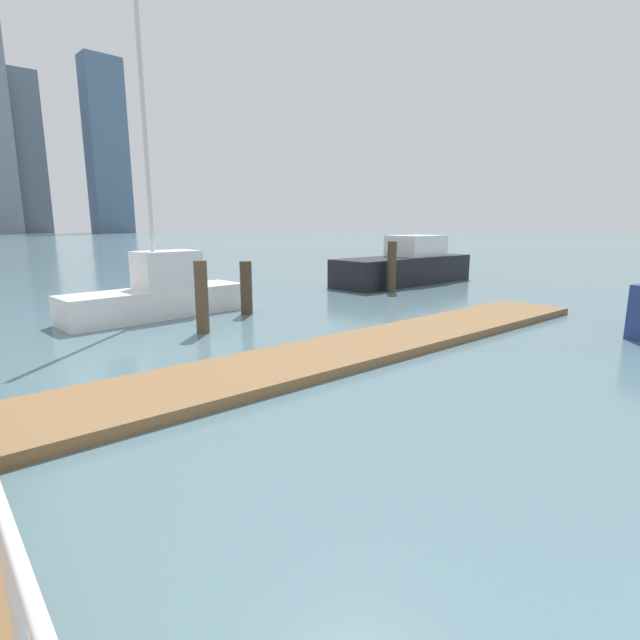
# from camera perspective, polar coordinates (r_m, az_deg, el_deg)

# --- Properties ---
(ground_plane) EXTENTS (300.00, 300.00, 0.00)m
(ground_plane) POSITION_cam_1_polar(r_m,az_deg,el_deg) (18.01, -29.38, 1.54)
(ground_plane) COLOR slate
(floating_dock) EXTENTS (14.82, 2.00, 0.18)m
(floating_dock) POSITION_cam_1_polar(r_m,az_deg,el_deg) (10.25, 5.98, -3.00)
(floating_dock) COLOR olive
(floating_dock) RESTS_ON ground_plane
(dock_piling_0) EXTENTS (0.35, 0.35, 1.56)m
(dock_piling_0) POSITION_cam_1_polar(r_m,az_deg,el_deg) (14.22, -8.81, 3.81)
(dock_piling_0) COLOR #473826
(dock_piling_0) RESTS_ON ground_plane
(dock_piling_1) EXTENTS (0.32, 0.32, 1.77)m
(dock_piling_1) POSITION_cam_1_polar(r_m,az_deg,el_deg) (11.93, -13.95, 2.66)
(dock_piling_1) COLOR brown
(dock_piling_1) RESTS_ON ground_plane
(dock_piling_2) EXTENTS (0.35, 0.35, 1.97)m
(dock_piling_2) POSITION_cam_1_polar(r_m,az_deg,el_deg) (18.92, 8.56, 6.30)
(dock_piling_2) COLOR #473826
(dock_piling_2) RESTS_ON ground_plane
(moored_boat_0) EXTENTS (5.26, 1.88, 9.42)m
(moored_boat_0) POSITION_cam_1_polar(r_m,az_deg,el_deg) (14.49, -18.66, 3.21)
(moored_boat_0) COLOR white
(moored_boat_0) RESTS_ON ground_plane
(moored_boat_1) EXTENTS (7.21, 2.28, 2.12)m
(moored_boat_1) POSITION_cam_1_polar(r_m,az_deg,el_deg) (21.81, 10.20, 6.37)
(moored_boat_1) COLOR black
(moored_boat_1) RESTS_ON ground_plane
(skyline_tower_4) EXTENTS (7.85, 9.73, 42.89)m
(skyline_tower_4) POSITION_cam_1_polar(r_m,az_deg,el_deg) (162.36, -31.52, 16.46)
(skyline_tower_4) COLOR slate
(skyline_tower_4) RESTS_ON ground_plane
(skyline_tower_5) EXTENTS (10.64, 7.33, 47.13)m
(skyline_tower_5) POSITION_cam_1_polar(r_m,az_deg,el_deg) (154.25, -24.11, 18.28)
(skyline_tower_5) COLOR slate
(skyline_tower_5) RESTS_ON ground_plane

